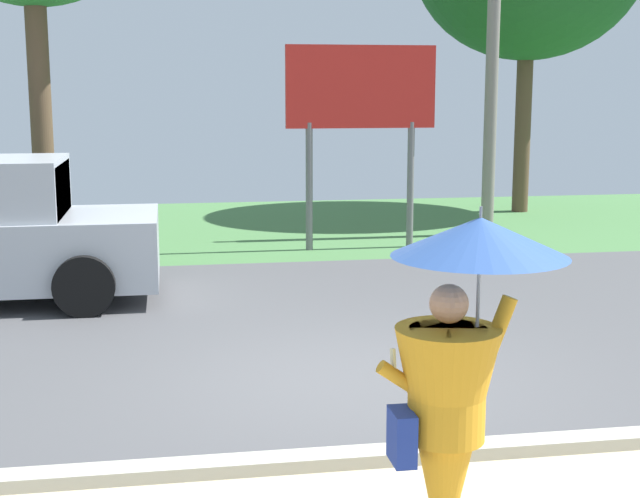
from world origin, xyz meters
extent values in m
cube|color=#4C4C4F|center=(0.00, 2.00, -0.05)|extent=(40.00, 8.00, 0.10)
cube|color=#477842|center=(0.00, 10.00, -0.05)|extent=(40.00, 8.00, 0.10)
cube|color=#B2AD9E|center=(0.00, -2.00, 0.05)|extent=(40.00, 0.24, 0.10)
cone|color=orange|center=(-0.09, -3.55, 0.73)|extent=(0.60, 0.60, 1.45)
cylinder|color=orange|center=(-0.09, -3.55, 1.12)|extent=(0.44, 0.44, 0.65)
sphere|color=tan|center=(-0.09, -3.55, 1.59)|extent=(0.22, 0.22, 0.22)
cylinder|color=orange|center=(0.19, -3.55, 1.40)|extent=(0.24, 0.09, 0.45)
cylinder|color=orange|center=(-0.35, -3.53, 1.16)|extent=(0.29, 0.08, 0.24)
cylinder|color=gray|center=(0.08, -3.55, 1.62)|extent=(0.02, 0.02, 0.75)
cone|color=#33569E|center=(0.08, -3.55, 1.96)|extent=(0.99, 0.99, 0.22)
cylinder|color=gray|center=(0.08, -3.55, 2.08)|extent=(0.02, 0.02, 0.10)
cube|color=beige|center=(-0.39, -3.50, 1.25)|extent=(0.02, 0.11, 0.16)
cube|color=navy|center=(-0.36, -3.60, 0.85)|extent=(0.12, 0.24, 0.30)
cube|color=#2D3842|center=(-3.01, 3.95, 1.43)|extent=(0.10, 1.70, 0.77)
cylinder|color=black|center=(-2.66, 4.95, 0.38)|extent=(0.76, 0.28, 0.76)
cylinder|color=black|center=(-2.66, 2.95, 0.38)|extent=(0.76, 0.28, 0.76)
cylinder|color=gray|center=(4.43, 8.16, 3.29)|extent=(0.24, 0.24, 6.58)
cylinder|color=slate|center=(0.79, 7.07, 1.10)|extent=(0.12, 0.12, 2.20)
cylinder|color=slate|center=(2.59, 7.07, 1.10)|extent=(0.12, 0.12, 2.20)
cube|color=red|center=(1.69, 7.07, 2.80)|extent=(2.60, 0.10, 1.40)
cylinder|color=brown|center=(6.33, 11.23, 2.04)|extent=(0.36, 0.36, 4.09)
cylinder|color=brown|center=(-3.66, 7.53, 2.31)|extent=(0.36, 0.36, 4.62)
camera|label=1|loc=(-1.61, -8.23, 2.76)|focal=50.68mm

